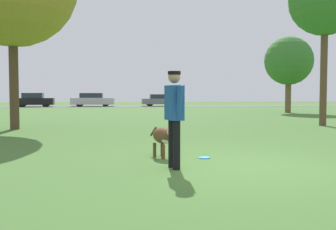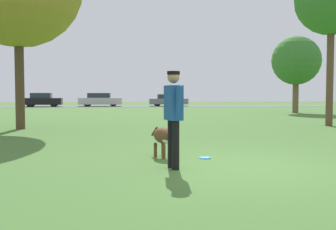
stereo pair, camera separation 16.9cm
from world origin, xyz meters
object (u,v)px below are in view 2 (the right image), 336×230
at_px(parked_car_grey, 168,100).
at_px(parked_car_silver, 100,100).
at_px(tree_far_right, 296,61).
at_px(parked_car_black, 42,100).
at_px(frisbee, 205,158).
at_px(person, 173,111).
at_px(dog, 164,136).

bearing_deg(parked_car_grey, parked_car_silver, -178.89).
xyz_separation_m(tree_far_right, parked_car_black, (-20.07, 15.60, -2.89)).
bearing_deg(tree_far_right, frisbee, -119.26).
xyz_separation_m(frisbee, parked_car_black, (-9.88, 33.78, 0.68)).
distance_m(tree_far_right, parked_car_grey, 17.80).
bearing_deg(person, parked_car_black, -176.86).
bearing_deg(parked_car_grey, tree_far_right, -65.52).
xyz_separation_m(dog, parked_car_grey, (3.99, 34.09, 0.21)).
relative_size(frisbee, parked_car_grey, 0.06).
distance_m(parked_car_black, parked_car_silver, 5.87).
bearing_deg(parked_car_black, parked_car_grey, -0.24).
relative_size(person, parked_car_grey, 0.41).
bearing_deg(person, parked_car_grey, 162.05).
height_order(parked_car_black, parked_car_grey, parked_car_black).
bearing_deg(frisbee, parked_car_grey, 84.69).
height_order(frisbee, parked_car_silver, parked_car_silver).
bearing_deg(parked_car_grey, person, -95.42).
xyz_separation_m(person, frisbee, (0.77, 1.00, -0.99)).
bearing_deg(tree_far_right, parked_car_black, 142.14).
height_order(person, parked_car_black, person).
bearing_deg(frisbee, tree_far_right, 60.74).
height_order(dog, parked_car_silver, parked_car_silver).
height_order(dog, parked_car_black, parked_car_black).
height_order(frisbee, parked_car_black, parked_car_black).
height_order(person, tree_far_right, tree_far_right).
distance_m(person, parked_car_grey, 35.50).
bearing_deg(parked_car_black, person, -77.73).
relative_size(dog, frisbee, 3.83).
bearing_deg(parked_car_silver, person, -82.60).
height_order(person, frisbee, person).
bearing_deg(parked_car_grey, dog, -95.70).
height_order(dog, tree_far_right, tree_far_right).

